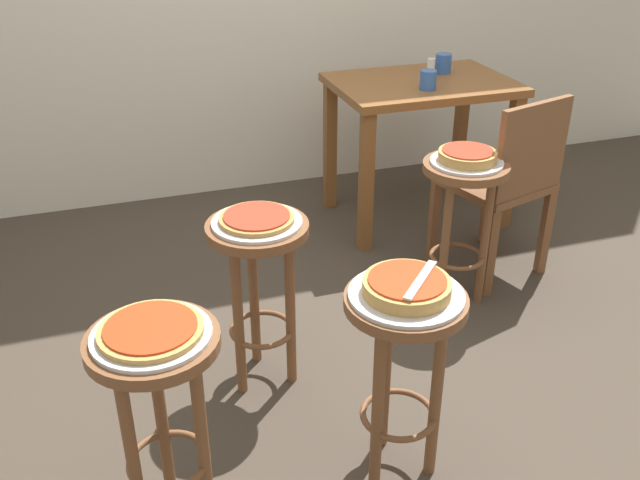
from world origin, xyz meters
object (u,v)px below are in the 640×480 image
Objects in this scene: dining_table at (421,107)px; wooden_chair at (506,181)px; serving_plate_middle at (151,335)px; serving_plate_rear at (467,162)px; pizza_foreground at (407,286)px; cup_far_edge at (443,63)px; cup_near_edge at (428,80)px; serving_plate_foreground at (406,295)px; stool_rear at (462,203)px; stool_foreground at (403,347)px; stool_middle at (159,390)px; serving_plate_leftside at (257,222)px; pizza_rear at (467,155)px; pizza_leftside at (257,218)px; condiment_shaker at (431,67)px; pizza_server_knife at (421,280)px; pizza_middle at (151,330)px; stool_leftside at (259,269)px.

wooden_chair is at bearing -81.31° from dining_table.
serving_plate_rear is (1.34, 0.80, 0.00)m from serving_plate_middle.
cup_far_edge is (1.00, 1.75, 0.12)m from pizza_foreground.
serving_plate_middle is 2.09m from cup_near_edge.
wooden_chair is at bearing 29.88° from serving_plate_middle.
serving_plate_foreground is 1.06m from stool_rear.
stool_foreground is 0.70m from stool_middle.
serving_plate_leftside is at bearing -137.36° from cup_far_edge.
serving_plate_rear is at bearing 0.00° from pizza_rear.
pizza_foreground is 0.98× the size of pizza_leftside.
cup_near_edge reaches higher than dining_table.
condiment_shaker reaches higher than serving_plate_leftside.
pizza_server_knife is at bearing -4.11° from serving_plate_middle.
serving_plate_middle is 0.35× the size of dining_table.
stool_rear is at bearing -172.87° from pizza_rear.
wooden_chair is at bearing 45.97° from pizza_foreground.
cup_near_edge is (0.15, 0.67, 0.12)m from pizza_rear.
stool_middle is 1.00× the size of stool_rear.
serving_plate_leftside is 0.02m from pizza_leftside.
stool_rear is 0.76m from cup_near_edge.
pizza_foreground is at bearing -117.74° from cup_near_edge.
pizza_middle is 2.41m from cup_far_edge.
cup_near_edge reaches higher than pizza_middle.
cup_far_edge is (1.28, 1.18, 0.13)m from pizza_leftside.
pizza_server_knife reaches higher than serving_plate_rear.
wooden_chair is (-0.06, -0.78, -0.33)m from cup_far_edge.
stool_middle is 0.75× the size of wooden_chair.
serving_plate_leftside is (0.41, 0.54, 0.18)m from stool_middle.
pizza_middle reaches higher than stool_foreground.
pizza_foreground is 0.70m from pizza_middle.
pizza_rear is 2.37× the size of cup_far_edge.
stool_rear is at bearing 30.77° from serving_plate_middle.
serving_plate_leftside is 3.10× the size of cup_far_edge.
stool_leftside is at bearing 52.72° from serving_plate_middle.
serving_plate_rear is 3.21× the size of cup_near_edge.
serving_plate_leftside is at bearing 52.72° from serving_plate_middle.
pizza_leftside is 0.97m from pizza_rear.
cup_near_edge is at bearing -119.34° from condiment_shaker.
cup_near_edge reaches higher than serving_plate_rear.
stool_leftside is 7.00× the size of cup_near_edge.
serving_plate_middle is 1.23× the size of pizza_leftside.
pizza_middle is 0.30× the size of dining_table.
dining_table is at bearing 63.16° from pizza_foreground.
cup_near_edge reaches higher than condiment_shaker.
pizza_rear is (0.93, 0.26, 0.03)m from serving_plate_leftside.
wooden_chair is at bearing -94.37° from cup_far_edge.
stool_foreground is 2.53× the size of pizza_leftside.
serving_plate_leftside is 0.98m from stool_rear.
stool_foreground is 0.21m from pizza_foreground.
stool_rear is at bearing -106.79° from condiment_shaker.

